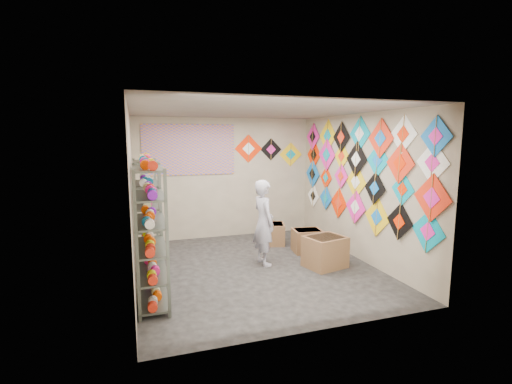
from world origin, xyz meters
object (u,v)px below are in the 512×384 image
object	(u,v)px
shopkeeper	(264,222)
shelf_rack_back	(147,216)
carton_b	(307,241)
carton_c	(273,234)
carton_a	(325,252)
shelf_rack_front	(150,236)

from	to	relation	value
shopkeeper	shelf_rack_back	bearing A→B (deg)	74.88
shopkeeper	carton_b	world-z (taller)	shopkeeper
carton_b	carton_c	bearing A→B (deg)	129.94
carton_a	shopkeeper	bearing A→B (deg)	140.37
carton_b	carton_a	bearing A→B (deg)	-87.22
shelf_rack_back	carton_b	distance (m)	3.13
shelf_rack_back	shopkeeper	distance (m)	2.01
shelf_rack_front	shopkeeper	bearing A→B (deg)	27.03
shelf_rack_front	carton_c	size ratio (longest dim) A/B	3.72
shelf_rack_back	carton_c	bearing A→B (deg)	18.00
shelf_rack_front	carton_c	bearing A→B (deg)	39.57
carton_b	carton_c	world-z (taller)	carton_b
carton_b	shopkeeper	bearing A→B (deg)	-150.80
shopkeeper	carton_a	size ratio (longest dim) A/B	2.34
shopkeeper	carton_a	bearing A→B (deg)	-122.78
shelf_rack_front	carton_b	size ratio (longest dim) A/B	3.43
shopkeeper	carton_b	size ratio (longest dim) A/B	2.77
carton_c	carton_b	bearing A→B (deg)	-40.95
carton_b	carton_c	size ratio (longest dim) A/B	1.08
shelf_rack_back	shopkeeper	size ratio (longest dim) A/B	1.24
shelf_rack_front	carton_c	xyz separation A→B (m)	(2.59, 2.14, -0.73)
shopkeeper	carton_c	distance (m)	1.40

